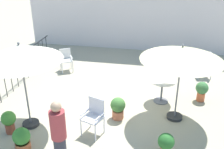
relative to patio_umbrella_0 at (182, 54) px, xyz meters
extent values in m
plane|color=tan|center=(-1.90, 0.55, -1.92)|extent=(60.00, 60.00, 0.00)
cube|color=black|center=(-5.23, 0.55, -0.92)|extent=(0.03, 6.09, 0.03)
cylinder|color=black|center=(-5.23, 0.19, -1.42)|extent=(0.02, 0.02, 1.00)
cylinder|color=black|center=(-5.23, 0.55, -1.42)|extent=(0.02, 0.02, 1.00)
cylinder|color=black|center=(-5.23, 0.91, -1.42)|extent=(0.02, 0.02, 1.00)
cylinder|color=black|center=(-5.23, 1.27, -1.42)|extent=(0.02, 0.02, 1.00)
cylinder|color=black|center=(-5.23, 1.62, -1.42)|extent=(0.02, 0.02, 1.00)
cylinder|color=black|center=(-5.23, 1.98, -1.42)|extent=(0.02, 0.02, 1.00)
cylinder|color=black|center=(-5.23, 2.34, -1.42)|extent=(0.02, 0.02, 1.00)
cylinder|color=black|center=(-5.23, 2.70, -1.42)|extent=(0.02, 0.02, 1.00)
cylinder|color=black|center=(-5.23, 3.06, -1.42)|extent=(0.02, 0.02, 1.00)
cylinder|color=black|center=(-5.23, 3.42, -1.42)|extent=(0.02, 0.02, 1.00)
cylinder|color=#2D2D2D|center=(0.00, 0.00, -1.88)|extent=(0.44, 0.44, 0.08)
cylinder|color=slate|center=(0.00, 0.00, -0.86)|extent=(0.04, 0.04, 2.11)
cone|color=beige|center=(0.00, 0.00, 0.02)|extent=(2.11, 2.11, 0.35)
sphere|color=slate|center=(0.00, 0.00, 0.22)|extent=(0.06, 0.06, 0.06)
cylinder|color=#2D2D2D|center=(-3.80, -1.07, -1.88)|extent=(0.44, 0.44, 0.08)
cylinder|color=slate|center=(-3.80, -1.07, -0.78)|extent=(0.04, 0.04, 2.28)
cone|color=beige|center=(-3.80, -1.07, 0.17)|extent=(2.02, 2.02, 0.39)
sphere|color=slate|center=(-3.80, -1.07, 0.39)|extent=(0.06, 0.06, 0.06)
cylinder|color=silver|center=(-0.40, 0.84, -1.19)|extent=(0.82, 0.82, 0.02)
cylinder|color=slate|center=(-0.40, 0.84, -1.56)|extent=(0.06, 0.06, 0.72)
cylinder|color=slate|center=(-0.40, 0.84, -1.90)|extent=(0.45, 0.45, 0.03)
cube|color=silver|center=(-4.03, 2.46, -1.48)|extent=(0.59, 0.59, 0.04)
cube|color=silver|center=(-4.13, 2.63, -1.27)|extent=(0.39, 0.24, 0.39)
cube|color=silver|center=(-4.21, 2.36, -1.36)|extent=(0.22, 0.36, 0.03)
cube|color=silver|center=(-3.86, 2.55, -1.36)|extent=(0.22, 0.36, 0.03)
cylinder|color=silver|center=(-4.12, 2.19, -1.71)|extent=(0.04, 0.04, 0.42)
cylinder|color=silver|center=(-3.76, 2.38, -1.71)|extent=(0.04, 0.04, 0.42)
cylinder|color=silver|center=(-4.30, 2.53, -1.71)|extent=(0.04, 0.04, 0.42)
cylinder|color=silver|center=(-3.95, 2.73, -1.71)|extent=(0.04, 0.04, 0.42)
cube|color=silver|center=(1.07, 2.95, -1.49)|extent=(0.56, 0.55, 0.04)
cube|color=silver|center=(1.29, 2.99, -1.25)|extent=(0.11, 0.45, 0.44)
cube|color=silver|center=(1.04, 3.17, -1.37)|extent=(0.44, 0.11, 0.03)
cube|color=silver|center=(1.11, 2.74, -1.37)|extent=(0.44, 0.11, 0.03)
cylinder|color=silver|center=(0.82, 3.13, -1.71)|extent=(0.04, 0.04, 0.41)
cylinder|color=silver|center=(0.89, 2.70, -1.71)|extent=(0.04, 0.04, 0.41)
cylinder|color=silver|center=(1.26, 3.21, -1.71)|extent=(0.04, 0.04, 0.41)
cylinder|color=silver|center=(1.33, 2.77, -1.71)|extent=(0.04, 0.04, 0.41)
cube|color=white|center=(-2.07, -1.13, -1.44)|extent=(0.59, 0.57, 0.04)
cube|color=white|center=(-2.00, -0.94, -1.18)|extent=(0.43, 0.19, 0.48)
cube|color=white|center=(-2.27, -1.05, -1.32)|extent=(0.17, 0.38, 0.03)
cube|color=white|center=(-1.86, -1.20, -1.32)|extent=(0.17, 0.38, 0.03)
cylinder|color=white|center=(-2.34, -1.24, -1.69)|extent=(0.04, 0.04, 0.46)
cylinder|color=white|center=(-1.93, -1.39, -1.69)|extent=(0.04, 0.04, 0.46)
cylinder|color=white|center=(-2.20, -0.87, -1.69)|extent=(0.04, 0.04, 0.46)
cylinder|color=white|center=(-1.79, -1.01, -1.69)|extent=(0.04, 0.04, 0.46)
cylinder|color=brown|center=(-4.16, -1.47, -1.78)|extent=(0.24, 0.24, 0.28)
cylinder|color=#382819|center=(-4.16, -1.47, -1.65)|extent=(0.21, 0.21, 0.02)
sphere|color=#458D33|center=(-4.16, -1.47, -1.48)|extent=(0.37, 0.37, 0.37)
cylinder|color=#CA6038|center=(0.81, 1.13, -1.78)|extent=(0.25, 0.25, 0.28)
cylinder|color=#382819|center=(0.81, 1.13, -1.65)|extent=(0.22, 0.22, 0.02)
sphere|color=#3B723D|center=(0.81, 1.13, -1.48)|extent=(0.38, 0.38, 0.38)
sphere|color=#E34830|center=(0.77, 1.01, -1.41)|extent=(0.07, 0.07, 0.07)
sphere|color=#E34830|center=(0.89, 1.22, -1.49)|extent=(0.10, 0.10, 0.10)
cylinder|color=#BE6947|center=(-1.56, -0.31, -1.79)|extent=(0.32, 0.32, 0.26)
cylinder|color=#382819|center=(-1.56, -0.31, -1.67)|extent=(0.28, 0.28, 0.02)
sphere|color=#407132|center=(-1.56, -0.31, -1.48)|extent=(0.42, 0.42, 0.42)
cylinder|color=#BE643A|center=(-3.54, -1.99, -1.82)|extent=(0.36, 0.36, 0.20)
cylinder|color=#382819|center=(-3.54, -1.99, -1.73)|extent=(0.31, 0.31, 0.02)
sphere|color=#3B8432|center=(-3.54, -1.99, -1.54)|extent=(0.41, 0.41, 0.41)
cylinder|color=#382819|center=(-0.24, -1.54, -1.71)|extent=(0.20, 0.20, 0.02)
sphere|color=#2A6729|center=(-0.24, -1.54, -1.54)|extent=(0.38, 0.38, 0.38)
cylinder|color=#A9393D|center=(-2.43, -2.36, -0.80)|extent=(0.39, 0.39, 0.63)
sphere|color=tan|center=(-2.43, -2.36, -0.38)|extent=(0.22, 0.22, 0.22)
camera|label=1|loc=(-0.53, -6.50, 2.41)|focal=43.03mm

